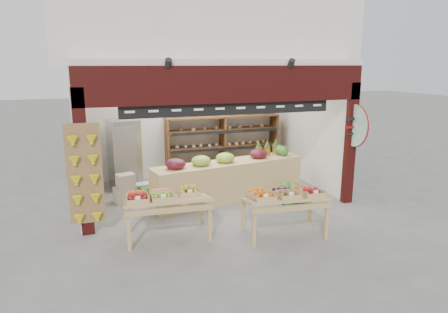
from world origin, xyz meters
TOP-DOWN VIEW (x-y plane):
  - ground at (0.00, 0.00)m, footprint 60.00×60.00m
  - shop_structure at (0.00, 1.61)m, footprint 6.36×5.12m
  - banana_board at (-2.73, -1.17)m, footprint 0.60×0.15m
  - gift_sign at (2.75, -1.15)m, footprint 0.04×0.93m
  - back_shelving at (0.80, 1.94)m, footprint 3.13×0.51m
  - refrigerator at (-1.86, 1.61)m, footprint 0.81×0.81m
  - cardboard_stack at (-1.76, 0.58)m, footprint 1.02×0.80m
  - mid_counter at (0.29, -0.05)m, footprint 3.60×1.29m
  - display_table_left at (-1.49, -1.64)m, footprint 1.54×0.93m
  - display_table_right at (0.63, -2.18)m, footprint 1.52×0.94m
  - watermelon_pile at (1.56, -0.80)m, footprint 0.68×0.64m

SIDE VIEW (x-z plane):
  - ground at x=0.00m, z-range 0.00..0.00m
  - watermelon_pile at x=1.56m, z-range -0.07..0.42m
  - cardboard_stack at x=-1.76m, z-range -0.09..0.56m
  - mid_counter at x=0.29m, z-range -0.07..1.04m
  - display_table_right at x=0.63m, z-range 0.26..1.20m
  - display_table_left at x=-1.49m, z-range 0.26..1.22m
  - refrigerator at x=-1.86m, z-range 0.00..1.71m
  - banana_board at x=-2.73m, z-range 0.22..2.02m
  - back_shelving at x=0.80m, z-range 0.25..2.18m
  - gift_sign at x=2.75m, z-range 1.29..2.21m
  - shop_structure at x=0.00m, z-range 1.22..6.62m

